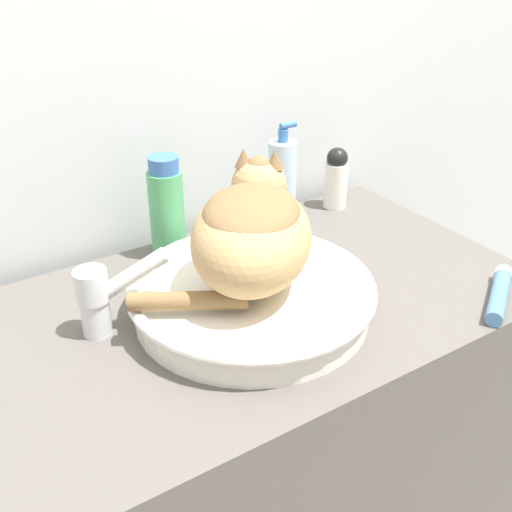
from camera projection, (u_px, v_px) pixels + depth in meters
The scene contains 9 objects.
wall_back at pixel (149, 70), 1.14m from camera, with size 8.00×0.05×2.40m.
vanity_counter at pixel (251, 491), 1.26m from camera, with size 0.95×0.55×0.89m.
sink_basin at pixel (252, 296), 1.00m from camera, with size 0.39×0.39×0.06m.
cat at pixel (251, 229), 0.96m from camera, with size 0.35×0.31×0.18m.
faucet at pixel (102, 295), 0.94m from camera, with size 0.14×0.08×0.13m.
deodorant_stick at pixel (336, 178), 1.35m from camera, with size 0.05×0.05×0.13m.
mouthwash_bottle at pixel (167, 209), 1.14m from camera, with size 0.06×0.06×0.19m.
soap_pump_bottle at pixel (282, 182), 1.27m from camera, with size 0.06×0.06×0.21m.
cream_tube at pixel (499, 294), 1.04m from camera, with size 0.15×0.11×0.03m.
Camera 1 is at (-0.48, -0.47, 1.46)m, focal length 45.00 mm.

